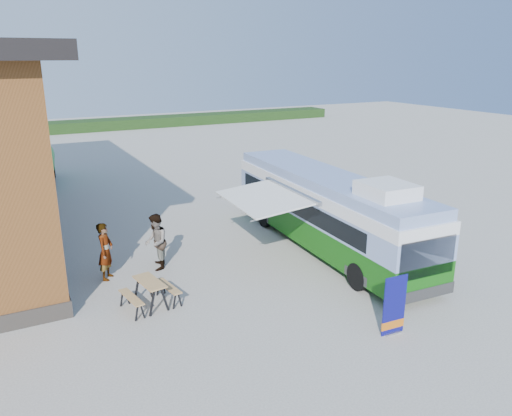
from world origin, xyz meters
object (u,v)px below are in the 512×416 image
person_b (156,242)px  slurry_tanker (39,162)px  banner (394,310)px  person_a (106,251)px  picnic_table (150,287)px  bus (326,208)px

person_b → slurry_tanker: (-2.38, 15.15, 0.27)m
banner → person_a: (-5.99, 7.04, 0.29)m
picnic_table → person_a: 2.70m
person_b → slurry_tanker: bearing=-152.9°
slurry_tanker → banner: bearing=-66.7°
bus → banner: bearing=-105.9°
bus → person_a: (-8.03, 1.05, -0.62)m
banner → person_a: 9.25m
banner → person_b: size_ratio=0.85×
bus → person_b: bearing=173.1°
picnic_table → person_a: size_ratio=0.84×
bus → person_a: bearing=175.4°
picnic_table → person_b: 2.81m
bus → slurry_tanker: bearing=121.0°
picnic_table → person_b: person_b is taller
picnic_table → person_a: (-0.72, 2.58, 0.36)m
person_b → slurry_tanker: slurry_tanker is taller
bus → person_a: bus is taller
picnic_table → person_b: bearing=60.1°
person_b → slurry_tanker: size_ratio=0.33×
person_b → picnic_table: bearing=-2.6°
bus → slurry_tanker: 18.42m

